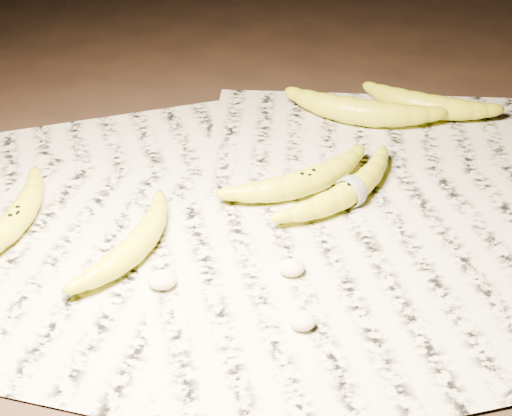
{
  "coord_description": "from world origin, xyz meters",
  "views": [
    {
      "loc": [
        -0.05,
        -0.67,
        0.54
      ],
      "look_at": [
        -0.01,
        0.01,
        0.05
      ],
      "focal_mm": 50.0,
      "sensor_mm": 36.0,
      "label": 1
    }
  ],
  "objects": [
    {
      "name": "ground",
      "position": [
        0.0,
        0.0,
        0.0
      ],
      "size": [
        3.0,
        3.0,
        0.0
      ],
      "primitive_type": "plane",
      "color": "black",
      "rests_on": "ground"
    },
    {
      "name": "measuring_tape",
      "position": [
        0.12,
        0.08,
        0.02
      ],
      "size": [
        0.03,
        0.03,
        0.04
      ],
      "primitive_type": "torus",
      "rotation": [
        0.0,
        1.57,
        0.73
      ],
      "color": "white",
      "rests_on": "newspaper_patch"
    },
    {
      "name": "flesh_chunk_c",
      "position": [
        0.03,
        -0.06,
        0.02
      ],
      "size": [
        0.03,
        0.03,
        0.02
      ],
      "primitive_type": "ellipsoid",
      "color": "beige",
      "rests_on": "newspaper_patch"
    },
    {
      "name": "banana_upper_a",
      "position": [
        0.16,
        0.28,
        0.03
      ],
      "size": [
        0.22,
        0.14,
        0.04
      ],
      "primitive_type": null,
      "rotation": [
        0.0,
        0.0,
        -0.36
      ],
      "color": "gold",
      "rests_on": "newspaper_patch"
    },
    {
      "name": "newspaper_patch",
      "position": [
        0.01,
        0.04,
        0.0
      ],
      "size": [
        0.9,
        0.7,
        0.01
      ],
      "primitive_type": "cube",
      "color": "#BDB8A2",
      "rests_on": "ground"
    },
    {
      "name": "banana_left_a",
      "position": [
        -0.3,
        0.04,
        0.02
      ],
      "size": [
        0.11,
        0.2,
        0.03
      ],
      "primitive_type": null,
      "rotation": [
        0.0,
        0.0,
        1.26
      ],
      "color": "gold",
      "rests_on": "newspaper_patch"
    },
    {
      "name": "banana_center",
      "position": [
        0.06,
        0.1,
        0.03
      ],
      "size": [
        0.2,
        0.14,
        0.04
      ],
      "primitive_type": null,
      "rotation": [
        0.0,
        0.0,
        0.45
      ],
      "color": "gold",
      "rests_on": "newspaper_patch"
    },
    {
      "name": "banana_upper_b",
      "position": [
        0.27,
        0.3,
        0.03
      ],
      "size": [
        0.19,
        0.14,
        0.04
      ],
      "primitive_type": null,
      "rotation": [
        0.0,
        0.0,
        -0.46
      ],
      "color": "gold",
      "rests_on": "newspaper_patch"
    },
    {
      "name": "banana_left_b",
      "position": [
        -0.15,
        -0.02,
        0.02
      ],
      "size": [
        0.13,
        0.18,
        0.03
      ],
      "primitive_type": null,
      "rotation": [
        0.0,
        0.0,
        1.09
      ],
      "color": "gold",
      "rests_on": "newspaper_patch"
    },
    {
      "name": "flesh_chunk_b",
      "position": [
        0.03,
        -0.15,
        0.02
      ],
      "size": [
        0.03,
        0.02,
        0.02
      ],
      "primitive_type": "ellipsoid",
      "color": "beige",
      "rests_on": "newspaper_patch"
    },
    {
      "name": "banana_taped",
      "position": [
        0.12,
        0.08,
        0.02
      ],
      "size": [
        0.18,
        0.17,
        0.03
      ],
      "primitive_type": null,
      "rotation": [
        0.0,
        0.0,
        0.73
      ],
      "color": "gold",
      "rests_on": "newspaper_patch"
    },
    {
      "name": "flesh_chunk_a",
      "position": [
        -0.12,
        -0.07,
        0.02
      ],
      "size": [
        0.03,
        0.03,
        0.02
      ],
      "primitive_type": "ellipsoid",
      "color": "beige",
      "rests_on": "newspaper_patch"
    }
  ]
}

